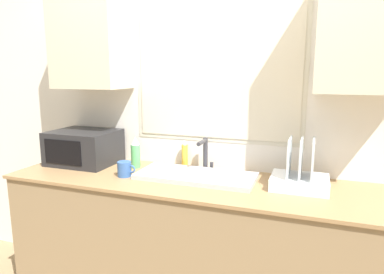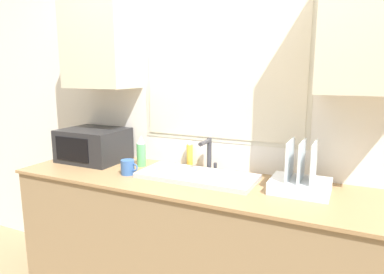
# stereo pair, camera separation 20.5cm
# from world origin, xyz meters

# --- Properties ---
(countertop) EXTENTS (2.51, 0.67, 0.93)m
(countertop) POSITION_xyz_m (0.00, 0.32, 0.47)
(countertop) COLOR #8C7251
(countertop) RESTS_ON ground_plane
(wall_back) EXTENTS (6.00, 0.38, 2.60)m
(wall_back) POSITION_xyz_m (0.00, 0.63, 1.40)
(wall_back) COLOR silver
(wall_back) RESTS_ON ground_plane
(sink_basin) EXTENTS (0.75, 0.33, 0.03)m
(sink_basin) POSITION_xyz_m (-0.05, 0.36, 0.95)
(sink_basin) COLOR #B2B2B7
(sink_basin) RESTS_ON countertop
(faucet) EXTENTS (0.08, 0.17, 0.23)m
(faucet) POSITION_xyz_m (-0.04, 0.54, 1.07)
(faucet) COLOR #333338
(faucet) RESTS_ON countertop
(microwave) EXTENTS (0.46, 0.38, 0.24)m
(microwave) POSITION_xyz_m (-0.94, 0.43, 1.05)
(microwave) COLOR #232326
(microwave) RESTS_ON countertop
(dish_rack) EXTENTS (0.32, 0.26, 0.29)m
(dish_rack) POSITION_xyz_m (0.58, 0.38, 1.00)
(dish_rack) COLOR white
(dish_rack) RESTS_ON countertop
(spray_bottle) EXTENTS (0.07, 0.07, 0.22)m
(spray_bottle) POSITION_xyz_m (-0.53, 0.45, 1.04)
(spray_bottle) COLOR #59B266
(spray_bottle) RESTS_ON countertop
(soap_bottle) EXTENTS (0.04, 0.04, 0.18)m
(soap_bottle) POSITION_xyz_m (-0.21, 0.59, 1.02)
(soap_bottle) COLOR gold
(soap_bottle) RESTS_ON countertop
(mug_near_sink) EXTENTS (0.12, 0.09, 0.10)m
(mug_near_sink) POSITION_xyz_m (-0.49, 0.24, 0.98)
(mug_near_sink) COLOR #335999
(mug_near_sink) RESTS_ON countertop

